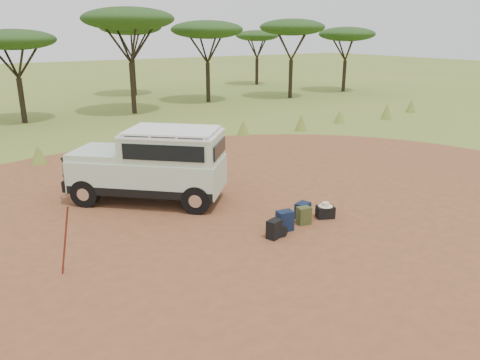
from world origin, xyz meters
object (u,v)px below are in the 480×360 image
backpack_black (274,229)px  hard_case (325,212)px  backpack_olive (304,216)px  walking_staff (65,241)px  backpack_navy (285,221)px  duffel_navy (303,211)px  safari_vehicle (153,167)px

backpack_black → hard_case: size_ratio=1.02×
backpack_olive → backpack_black: bearing=-157.3°
walking_staff → backpack_black: size_ratio=3.47×
backpack_olive → walking_staff: bearing=-175.6°
walking_staff → backpack_navy: size_ratio=3.15×
walking_staff → backpack_black: walking_staff is taller
walking_staff → backpack_black: bearing=-36.0°
walking_staff → duffel_navy: 5.93m
walking_staff → backpack_olive: size_ratio=3.48×
backpack_black → duffel_navy: size_ratio=1.07×
backpack_black → duffel_navy: (1.37, 0.57, -0.01)m
backpack_black → hard_case: bearing=-9.8°
safari_vehicle → duffel_navy: size_ratio=10.08×
backpack_olive → duffel_navy: backpack_olive is taller
safari_vehicle → backpack_black: (1.34, -3.93, -0.80)m
backpack_olive → hard_case: 0.76m
duffel_navy → hard_case: size_ratio=0.96×
safari_vehicle → duffel_navy: bearing=-8.3°
hard_case → backpack_navy: bearing=-152.7°
walking_staff → backpack_black: (4.53, -0.79, -0.55)m
backpack_black → backpack_navy: (0.50, 0.22, 0.02)m
backpack_navy → backpack_olive: bearing=12.3°
walking_staff → backpack_olive: bearing=-31.4°
duffel_navy → hard_case: (0.53, -0.29, -0.06)m
backpack_navy → safari_vehicle: bearing=125.1°
backpack_olive → duffel_navy: size_ratio=1.07×
backpack_navy → duffel_navy: bearing=30.8°
backpack_olive → duffel_navy: (0.23, 0.31, -0.01)m
walking_staff → backpack_olive: 5.72m
backpack_black → hard_case: backpack_black is taller
backpack_black → backpack_olive: same height
walking_staff → backpack_navy: walking_staff is taller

